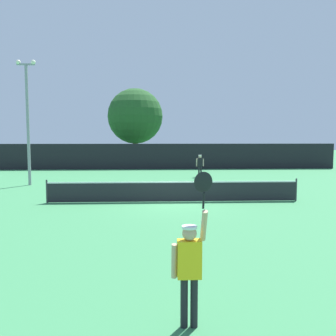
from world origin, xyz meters
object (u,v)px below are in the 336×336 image
at_px(tennis_ball, 221,191).
at_px(large_tree, 135,116).
at_px(parked_car_near, 130,156).
at_px(player_receiving, 200,164).
at_px(player_serving, 190,260).
at_px(light_pole, 28,114).

xyz_separation_m(tennis_ball, large_tree, (-5.53, 18.77, 5.09)).
distance_m(tennis_ball, parked_car_near, 23.15).
xyz_separation_m(player_receiving, parked_car_near, (-6.16, 15.20, -0.24)).
xyz_separation_m(player_serving, parked_car_near, (-3.14, 36.35, -0.32)).
distance_m(player_receiving, large_tree, 13.51).
height_order(player_receiving, large_tree, large_tree).
relative_size(player_receiving, tennis_ball, 24.32).
xyz_separation_m(player_serving, player_receiving, (3.02, 21.16, -0.09)).
bearing_deg(parked_car_near, light_pole, -110.91).
distance_m(tennis_ball, large_tree, 20.22).
distance_m(light_pole, parked_car_near, 20.07).
distance_m(player_receiving, tennis_ball, 7.12).
relative_size(player_serving, large_tree, 0.31).
distance_m(player_serving, player_receiving, 21.37).
bearing_deg(parked_car_near, player_serving, -91.03).
bearing_deg(light_pole, player_serving, -64.54).
distance_m(large_tree, parked_car_near, 5.63).
bearing_deg(parked_car_near, large_tree, -82.33).
bearing_deg(player_receiving, light_pole, 19.00).
xyz_separation_m(player_receiving, large_tree, (-5.31, 11.72, 4.11)).
relative_size(tennis_ball, light_pole, 0.01).
relative_size(player_receiving, parked_car_near, 0.38).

